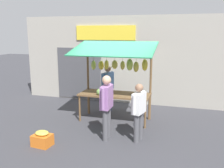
# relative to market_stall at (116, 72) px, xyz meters

# --- Properties ---
(ground_plane) EXTENTS (40.00, 40.00, 0.00)m
(ground_plane) POSITION_rel_market_stall_xyz_m (0.00, 0.07, -1.57)
(ground_plane) COLOR #38383D
(street_backdrop) EXTENTS (9.00, 0.30, 3.40)m
(street_backdrop) POSITION_rel_market_stall_xyz_m (0.06, -2.13, 0.13)
(street_backdrop) COLOR #9E998E
(street_backdrop) RESTS_ON ground
(market_stall) EXTENTS (2.50, 1.46, 2.50)m
(market_stall) POSITION_rel_market_stall_xyz_m (0.00, 0.00, 0.00)
(market_stall) COLOR brown
(market_stall) RESTS_ON ground
(vendor_with_sunhat) EXTENTS (0.43, 0.69, 1.67)m
(vendor_with_sunhat) POSITION_rel_market_stall_xyz_m (0.47, -0.68, -0.58)
(vendor_with_sunhat) COLOR navy
(vendor_with_sunhat) RESTS_ON ground
(shopper_with_shopping_bag) EXTENTS (0.23, 0.72, 1.70)m
(shopper_with_shopping_bag) POSITION_rel_market_stall_xyz_m (-0.19, 1.49, -0.57)
(shopper_with_shopping_bag) COLOR #4C4C51
(shopper_with_shopping_bag) RESTS_ON ground
(shopper_in_striped_shirt) EXTENTS (0.32, 0.65, 1.51)m
(shopper_in_striped_shirt) POSITION_rel_market_stall_xyz_m (-1.01, 1.36, -0.71)
(shopper_in_striped_shirt) COLOR #4C4C51
(shopper_in_striped_shirt) RESTS_ON ground
(produce_crate_near) EXTENTS (0.49, 0.41, 0.40)m
(produce_crate_near) POSITION_rel_market_stall_xyz_m (1.22, 2.35, -1.39)
(produce_crate_near) COLOR #D1661E
(produce_crate_near) RESTS_ON ground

